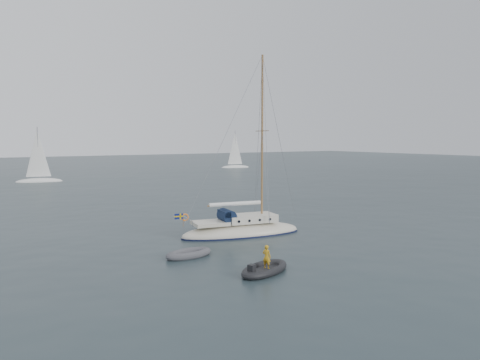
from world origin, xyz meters
TOP-DOWN VIEW (x-y plane):
  - ground at (0.00, 0.00)m, footprint 300.00×300.00m
  - sailboat at (0.60, 2.04)m, footprint 9.07×2.72m
  - dinghy at (-5.18, -1.40)m, footprint 2.90×1.31m
  - rib at (-3.37, -6.20)m, footprint 3.42×1.55m
  - distant_yacht_c at (-4.37, 50.95)m, footprint 6.65×3.55m
  - distant_yacht_b at (38.43, 63.33)m, footprint 6.58×3.51m

SIDE VIEW (x-z plane):
  - ground at x=0.00m, z-range 0.00..0.00m
  - dinghy at x=-5.18m, z-range -0.03..0.39m
  - rib at x=-3.37m, z-range -0.48..0.91m
  - sailboat at x=0.60m, z-range -5.48..7.44m
  - distant_yacht_b at x=38.43m, z-range -0.63..8.09m
  - distant_yacht_c at x=-4.37m, z-range -0.64..8.18m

